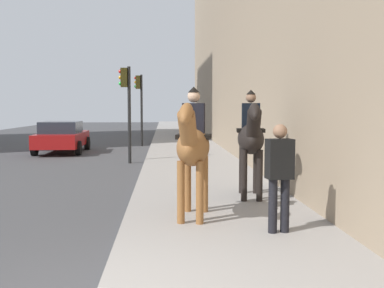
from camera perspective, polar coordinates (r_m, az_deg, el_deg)
The scene contains 6 objects.
mounted_horse_near at distance 7.99m, azimuth 0.11°, elevation -0.14°, with size 2.14×0.82×2.32m.
mounted_horse_far at distance 9.92m, azimuth 7.35°, elevation 0.83°, with size 2.15×0.73×2.34m.
pedestrian_greeting at distance 7.24m, azimuth 10.83°, elevation -3.28°, with size 0.31×0.43×1.70m.
car_near_lane at distance 21.80m, azimuth -15.86°, elevation 0.91°, with size 4.48×2.17×1.44m.
traffic_light_near_curb at distance 17.10m, azimuth -8.14°, elevation 5.64°, with size 0.20×0.44×3.57m.
traffic_light_far_curb at distance 24.62m, azimuth -6.51°, elevation 5.66°, with size 0.20×0.44×3.81m.
Camera 1 is at (-4.43, -0.74, 2.08)m, focal length 42.85 mm.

